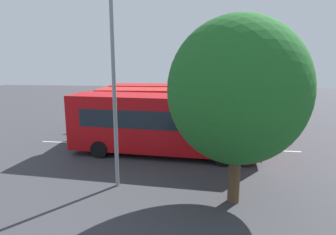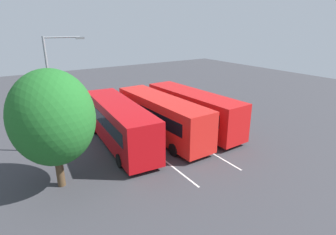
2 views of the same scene
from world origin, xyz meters
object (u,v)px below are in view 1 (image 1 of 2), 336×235
(bus_center_left, at_px, (176,112))
(street_lamp, at_px, (116,73))
(pedestrian, at_px, (83,119))
(depot_tree, at_px, (238,91))
(bus_far_left, at_px, (179,104))
(bus_center_right, at_px, (163,123))

(bus_center_left, height_order, street_lamp, street_lamp)
(bus_center_left, distance_m, street_lamp, 8.26)
(pedestrian, distance_m, depot_tree, 14.50)
(bus_center_left, bearing_deg, street_lamp, 75.32)
(bus_center_left, distance_m, depot_tree, 9.46)
(bus_center_left, height_order, depot_tree, depot_tree)
(bus_far_left, bearing_deg, bus_center_left, 88.37)
(bus_far_left, relative_size, bus_center_right, 0.99)
(bus_far_left, distance_m, bus_center_left, 3.24)
(bus_far_left, bearing_deg, street_lamp, 78.45)
(bus_far_left, distance_m, bus_center_right, 6.74)
(bus_far_left, xyz_separation_m, bus_center_right, (0.41, 6.73, 0.00))
(pedestrian, xyz_separation_m, street_lamp, (-5.21, 8.92, 3.78))
(pedestrian, bearing_deg, bus_center_left, 29.51)
(bus_center_right, xyz_separation_m, pedestrian, (6.58, -4.89, -0.90))
(pedestrian, bearing_deg, street_lamp, -18.95)
(bus_center_right, bearing_deg, pedestrian, -31.34)
(bus_center_left, bearing_deg, bus_far_left, -90.64)
(street_lamp, bearing_deg, bus_center_left, -3.75)
(pedestrian, bearing_deg, depot_tree, -4.82)
(bus_center_left, xyz_separation_m, bus_center_right, (0.44, 3.49, 0.00))
(bus_far_left, xyz_separation_m, street_lamp, (1.78, 10.76, 2.88))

